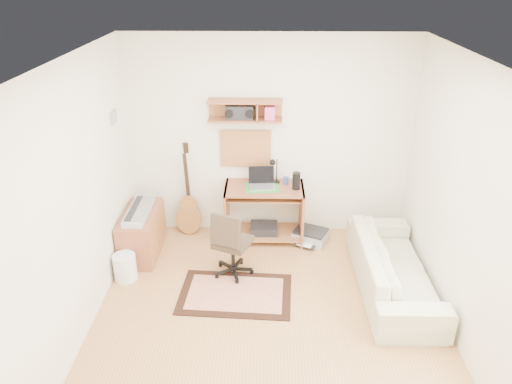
{
  "coord_description": "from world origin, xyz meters",
  "views": [
    {
      "loc": [
        -0.05,
        -3.86,
        3.34
      ],
      "look_at": [
        -0.15,
        1.05,
        1.0
      ],
      "focal_mm": 34.21,
      "sensor_mm": 36.0,
      "label": 1
    }
  ],
  "objects_px": {
    "desk": "(264,213)",
    "cabinet": "(142,233)",
    "printer": "(310,235)",
    "task_chair": "(233,242)",
    "sofa": "(395,260)"
  },
  "relations": [
    {
      "from": "desk",
      "to": "cabinet",
      "type": "relative_size",
      "value": 1.11
    },
    {
      "from": "desk",
      "to": "sofa",
      "type": "height_order",
      "value": "desk"
    },
    {
      "from": "task_chair",
      "to": "cabinet",
      "type": "height_order",
      "value": "task_chair"
    },
    {
      "from": "task_chair",
      "to": "printer",
      "type": "relative_size",
      "value": 2.03
    },
    {
      "from": "task_chair",
      "to": "sofa",
      "type": "height_order",
      "value": "task_chair"
    },
    {
      "from": "task_chair",
      "to": "cabinet",
      "type": "relative_size",
      "value": 0.95
    },
    {
      "from": "task_chair",
      "to": "sofa",
      "type": "bearing_deg",
      "value": 14.18
    },
    {
      "from": "desk",
      "to": "cabinet",
      "type": "height_order",
      "value": "desk"
    },
    {
      "from": "printer",
      "to": "cabinet",
      "type": "bearing_deg",
      "value": -147.57
    },
    {
      "from": "cabinet",
      "to": "printer",
      "type": "height_order",
      "value": "cabinet"
    },
    {
      "from": "printer",
      "to": "task_chair",
      "type": "bearing_deg",
      "value": -117.75
    },
    {
      "from": "desk",
      "to": "task_chair",
      "type": "xyz_separation_m",
      "value": [
        -0.35,
        -0.81,
        0.05
      ]
    },
    {
      "from": "desk",
      "to": "printer",
      "type": "xyz_separation_m",
      "value": [
        0.61,
        -0.06,
        -0.29
      ]
    },
    {
      "from": "printer",
      "to": "desk",
      "type": "bearing_deg",
      "value": -161.34
    },
    {
      "from": "cabinet",
      "to": "printer",
      "type": "distance_m",
      "value": 2.16
    }
  ]
}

